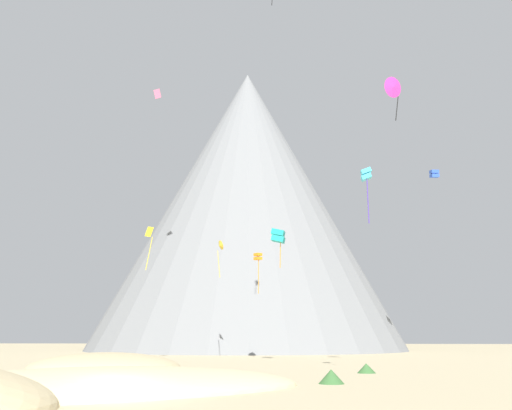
# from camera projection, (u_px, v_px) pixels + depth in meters

# --- Properties ---
(ground_plane) EXTENTS (400.00, 400.00, 0.00)m
(ground_plane) POSITION_uv_depth(u_px,v_px,m) (121.00, 402.00, 26.66)
(ground_plane) COLOR #CCBA8E
(dune_foreground_left) EXTENTS (26.58, 23.03, 2.63)m
(dune_foreground_left) POSITION_uv_depth(u_px,v_px,m) (93.00, 393.00, 30.86)
(dune_foreground_left) COLOR beige
(dune_foreground_left) RESTS_ON ground_plane
(dune_midground) EXTENTS (18.80, 18.87, 2.94)m
(dune_midground) POSITION_uv_depth(u_px,v_px,m) (105.00, 369.00, 53.18)
(dune_midground) COLOR #C6B284
(dune_midground) RESTS_ON ground_plane
(bush_near_right) EXTENTS (2.31, 2.31, 0.89)m
(bush_near_right) POSITION_uv_depth(u_px,v_px,m) (331.00, 377.00, 36.60)
(bush_near_right) COLOR #386633
(bush_near_right) RESTS_ON ground_plane
(bush_low_patch) EXTENTS (1.73, 1.73, 0.77)m
(bush_low_patch) POSITION_uv_depth(u_px,v_px,m) (366.00, 368.00, 47.06)
(bush_low_patch) COLOR #386633
(bush_low_patch) RESTS_ON ground_plane
(rock_massif) EXTENTS (72.70, 72.70, 61.61)m
(rock_massif) POSITION_uv_depth(u_px,v_px,m) (256.00, 218.00, 128.00)
(rock_massif) COLOR slate
(rock_massif) RESTS_ON ground_plane
(kite_gold_mid) EXTENTS (1.29, 1.47, 4.94)m
(kite_gold_mid) POSITION_uv_depth(u_px,v_px,m) (220.00, 246.00, 77.73)
(kite_gold_mid) COLOR gold
(kite_cyan_mid) EXTENTS (0.87, 0.79, 4.54)m
(kite_cyan_mid) POSITION_uv_depth(u_px,v_px,m) (366.00, 176.00, 47.40)
(kite_cyan_mid) COLOR #33BCDB
(kite_magenta_mid) EXTENTS (1.87, 1.40, 4.27)m
(kite_magenta_mid) POSITION_uv_depth(u_px,v_px,m) (393.00, 88.00, 54.40)
(kite_magenta_mid) COLOR #D1339E
(kite_yellow_mid) EXTENTS (1.15, 0.56, 5.46)m
(kite_yellow_mid) POSITION_uv_depth(u_px,v_px,m) (149.00, 238.00, 71.90)
(kite_yellow_mid) COLOR yellow
(kite_rainbow_high) EXTENTS (1.26, 0.58, 1.50)m
(kite_rainbow_high) POSITION_uv_depth(u_px,v_px,m) (157.00, 94.00, 90.67)
(kite_rainbow_high) COLOR #E5668C
(kite_teal_low) EXTENTS (1.60, 1.51, 4.37)m
(kite_teal_low) POSITION_uv_depth(u_px,v_px,m) (278.00, 236.00, 65.35)
(kite_teal_low) COLOR teal
(kite_orange_low) EXTENTS (1.15, 1.15, 5.10)m
(kite_orange_low) POSITION_uv_depth(u_px,v_px,m) (258.00, 258.00, 74.31)
(kite_orange_low) COLOR orange
(kite_blue_high) EXTENTS (1.29, 1.33, 1.23)m
(kite_blue_high) POSITION_uv_depth(u_px,v_px,m) (434.00, 174.00, 87.27)
(kite_blue_high) COLOR blue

